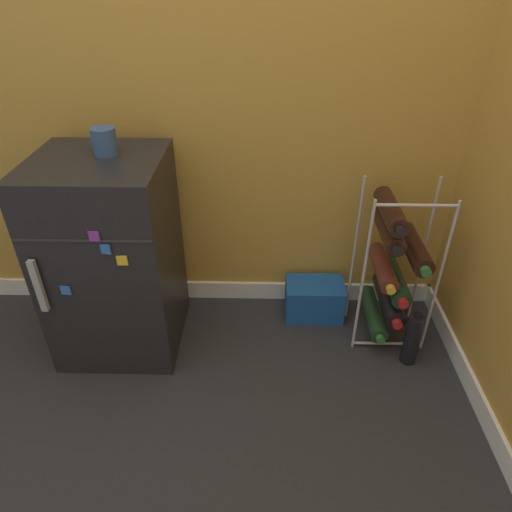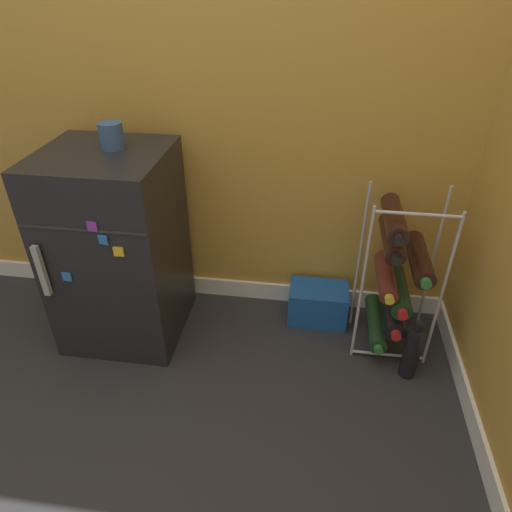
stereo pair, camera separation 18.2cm
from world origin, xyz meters
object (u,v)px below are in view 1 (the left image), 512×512
Objects in this scene: wine_rack at (391,267)px; fridge_top_cup at (104,141)px; soda_box at (314,299)px; loose_bottle_floor at (412,339)px; mini_fridge at (113,258)px.

fridge_top_cup is (-1.09, -0.00, 0.52)m from wine_rack.
wine_rack is 2.67× the size of soda_box.
soda_box is 1.13m from fridge_top_cup.
loose_bottle_floor is (0.37, -0.29, 0.04)m from soda_box.
fridge_top_cup reaches higher than soda_box.
loose_bottle_floor reaches higher than soda_box.
loose_bottle_floor is (1.21, -0.12, -0.29)m from mini_fridge.
wine_rack is 0.30m from loose_bottle_floor.
fridge_top_cup is at bearing -171.33° from soda_box.
wine_rack is at bearing 2.68° from mini_fridge.
soda_box is at bearing 8.67° from fridge_top_cup.
loose_bottle_floor is at bearing -5.91° from mini_fridge.
mini_fridge is 1.12m from wine_rack.
wine_rack reaches higher than soda_box.
loose_bottle_floor is at bearing -8.37° from fridge_top_cup.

